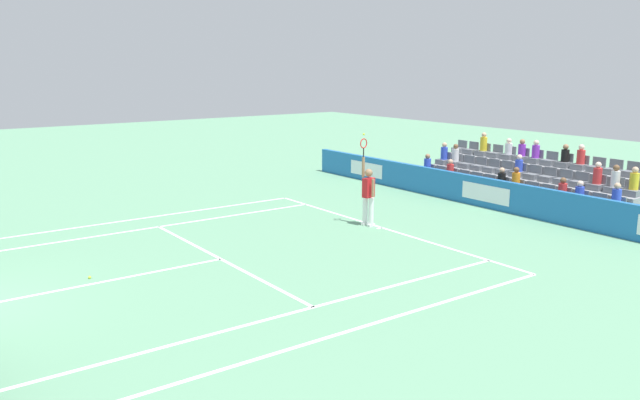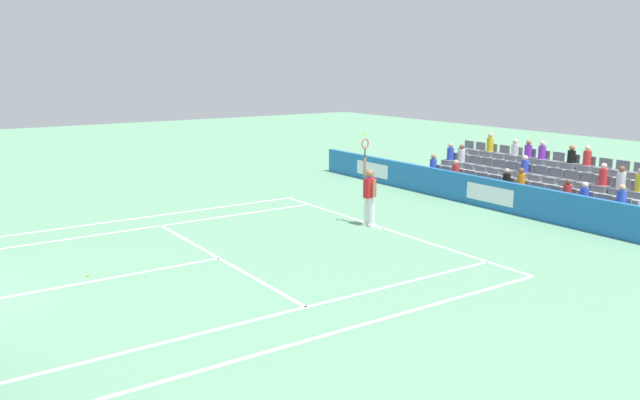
# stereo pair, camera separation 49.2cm
# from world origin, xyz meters

# --- Properties ---
(line_baseline) EXTENTS (10.97, 0.10, 0.01)m
(line_baseline) POSITION_xyz_m (0.00, -11.89, 0.00)
(line_baseline) COLOR white
(line_baseline) RESTS_ON ground
(line_service) EXTENTS (8.23, 0.10, 0.01)m
(line_service) POSITION_xyz_m (0.00, -6.40, 0.00)
(line_service) COLOR white
(line_service) RESTS_ON ground
(line_centre_service) EXTENTS (0.10, 6.40, 0.01)m
(line_centre_service) POSITION_xyz_m (0.00, -3.20, 0.00)
(line_centre_service) COLOR white
(line_centre_service) RESTS_ON ground
(line_singles_sideline_left) EXTENTS (0.10, 11.89, 0.01)m
(line_singles_sideline_left) POSITION_xyz_m (4.12, -5.95, 0.00)
(line_singles_sideline_left) COLOR white
(line_singles_sideline_left) RESTS_ON ground
(line_singles_sideline_right) EXTENTS (0.10, 11.89, 0.01)m
(line_singles_sideline_right) POSITION_xyz_m (-4.12, -5.95, 0.00)
(line_singles_sideline_right) COLOR white
(line_singles_sideline_right) RESTS_ON ground
(line_doubles_sideline_left) EXTENTS (0.10, 11.89, 0.01)m
(line_doubles_sideline_left) POSITION_xyz_m (5.49, -5.95, 0.00)
(line_doubles_sideline_left) COLOR white
(line_doubles_sideline_left) RESTS_ON ground
(line_doubles_sideline_right) EXTENTS (0.10, 11.89, 0.01)m
(line_doubles_sideline_right) POSITION_xyz_m (-5.49, -5.95, 0.00)
(line_doubles_sideline_right) COLOR white
(line_doubles_sideline_right) RESTS_ON ground
(line_centre_mark) EXTENTS (0.10, 0.20, 0.01)m
(line_centre_mark) POSITION_xyz_m (0.00, -11.79, 0.00)
(line_centre_mark) COLOR white
(line_centre_mark) RESTS_ON ground
(sponsor_barrier) EXTENTS (19.26, 0.22, 1.04)m
(sponsor_barrier) POSITION_xyz_m (0.00, -16.72, 0.52)
(sponsor_barrier) COLOR #1E66AD
(sponsor_barrier) RESTS_ON ground
(tennis_player) EXTENTS (0.53, 0.39, 2.85)m
(tennis_player) POSITION_xyz_m (0.47, -11.71, 0.99)
(tennis_player) COLOR white
(tennis_player) RESTS_ON ground
(stadium_stand) EXTENTS (8.68, 2.85, 2.21)m
(stadium_stand) POSITION_xyz_m (-0.01, -19.03, 0.56)
(stadium_stand) COLOR gray
(stadium_stand) RESTS_ON ground
(loose_tennis_ball) EXTENTS (0.07, 0.07, 0.07)m
(loose_tennis_ball) POSITION_xyz_m (0.41, -3.21, 0.03)
(loose_tennis_ball) COLOR #D1E533
(loose_tennis_ball) RESTS_ON ground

